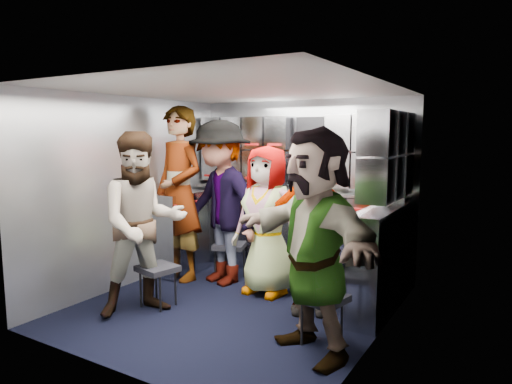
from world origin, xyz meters
The scene contains 29 objects.
floor centered at (0.00, 0.00, 0.00)m, with size 3.00×3.00×0.00m, color black.
wall_back centered at (0.00, 1.50, 1.05)m, with size 2.80×0.04×2.10m, color #9499A2.
wall_left centered at (-1.40, 0.00, 1.05)m, with size 0.04×3.00×2.10m, color #9499A2.
wall_right centered at (1.40, 0.00, 1.05)m, with size 0.04×3.00×2.10m, color #9499A2.
ceiling centered at (0.00, 0.00, 2.10)m, with size 2.80×3.00×0.02m, color silver.
cart_bank_back centered at (0.00, 1.29, 0.49)m, with size 2.68×0.38×0.99m, color #9397A2.
cart_bank_left centered at (-1.19, 0.56, 0.49)m, with size 0.38×0.76×0.99m, color #9397A2.
counter centered at (0.00, 1.29, 1.01)m, with size 2.68×0.42×0.03m, color #B0B3B7.
locker_bank_back centered at (0.00, 1.35, 1.49)m, with size 2.68×0.28×0.82m, color #9397A2.
locker_bank_right centered at (1.25, 0.70, 1.49)m, with size 0.28×1.00×0.82m, color #9397A2.
right_cabinet centered at (1.25, 0.60, 0.50)m, with size 0.28×1.20×1.00m, color #9397A2.
coffee_niche centered at (0.18, 1.41, 1.47)m, with size 0.46×0.16×0.84m, color black, non-canonical shape.
red_latch_strip centered at (0.00, 1.09, 0.88)m, with size 2.60×0.02×0.03m, color #9B1010.
jump_seat_near_left centered at (-0.65, -0.41, 0.36)m, with size 0.41×0.39×0.41m.
jump_seat_mid_left centered at (-0.55, 0.68, 0.37)m, with size 0.45×0.44×0.42m.
jump_seat_center centered at (0.07, 0.65, 0.38)m, with size 0.47×0.46×0.43m.
jump_seat_mid_right centered at (0.67, 0.41, 0.36)m, with size 0.44×0.43×0.41m.
jump_seat_near_right centered at (1.05, -0.34, 0.36)m, with size 0.41×0.39×0.41m.
attendant_standing centered at (-1.05, 0.40, 1.00)m, with size 0.73×0.48×2.01m, color black.
attendant_arc_a centered at (-0.65, -0.59, 0.86)m, with size 0.83×0.65×1.72m, color black.
attendant_arc_b centered at (-0.55, 0.50, 0.92)m, with size 1.19×0.68×1.84m, color black.
attendant_arc_c centered at (0.07, 0.47, 0.78)m, with size 0.77×0.50×1.57m, color black.
attendant_arc_d centered at (0.67, 0.23, 0.77)m, with size 0.90×0.38×1.54m, color black.
attendant_arc_e centered at (1.05, -0.52, 0.88)m, with size 1.63×0.52×1.75m, color black.
bottle_left centered at (-0.49, 1.24, 1.15)m, with size 0.07×0.07×0.25m, color white.
bottle_mid centered at (0.07, 1.24, 1.15)m, with size 0.07×0.07×0.25m, color white.
bottle_right centered at (0.33, 1.24, 1.15)m, with size 0.06×0.06×0.24m, color white.
cup_left centered at (-0.94, 1.23, 1.08)m, with size 0.08×0.08×0.11m, color tan.
cup_right centered at (0.46, 1.23, 1.08)m, with size 0.08×0.08×0.10m, color tan.
Camera 1 is at (2.40, -3.63, 1.70)m, focal length 32.00 mm.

